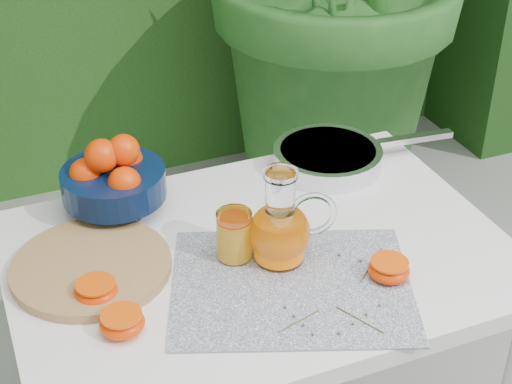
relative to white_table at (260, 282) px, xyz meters
name	(u,v)px	position (x,y,z in m)	size (l,w,h in m)	color
white_table	(260,282)	(0.00, 0.00, 0.00)	(1.00, 0.70, 0.75)	white
placemat	(292,285)	(0.01, -0.13, 0.08)	(0.45, 0.35, 0.00)	#0B1B40
cutting_board	(91,267)	(-0.33, 0.07, 0.09)	(0.31, 0.31, 0.02)	#B0824F
fruit_bowl	(113,177)	(-0.23, 0.26, 0.16)	(0.27, 0.27, 0.18)	black
juice_pitcher	(281,229)	(0.03, -0.04, 0.16)	(0.19, 0.15, 0.20)	white
juice_tumbler	(234,236)	(-0.06, 0.00, 0.13)	(0.09, 0.09, 0.10)	white
saute_pan	(329,156)	(0.28, 0.25, 0.11)	(0.46, 0.28, 0.05)	silver
orange_halves	(206,293)	(-0.15, -0.11, 0.10)	(0.62, 0.23, 0.04)	#F74602
thyme_sprigs	(346,299)	(0.09, -0.20, 0.09)	(0.30, 0.23, 0.01)	brown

